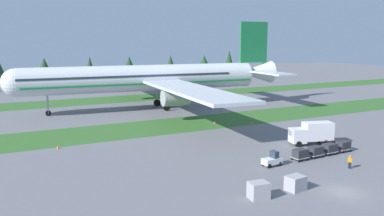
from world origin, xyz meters
The scene contains 17 objects.
ground_plane centered at (0.00, 0.00, 0.00)m, with size 400.00×400.00×0.00m, color slate.
grass_strip_near centered at (0.00, 40.15, 0.00)m, with size 320.00×13.56×0.01m, color #336028.
grass_strip_far centered at (0.00, 79.26, 0.00)m, with size 320.00×13.56×0.01m, color #336028.
airliner centered at (1.93, 59.51, 7.55)m, with size 65.95×81.02×21.08m.
baggage_tug centered at (-0.94, 10.84, 0.81)m, with size 2.66×1.43×1.97m.
cargo_dolly_lead centered at (4.08, 11.09, 0.92)m, with size 2.27×1.61×1.55m.
cargo_dolly_second centered at (6.97, 11.23, 0.92)m, with size 2.27×1.61×1.55m.
cargo_dolly_third centered at (9.87, 11.38, 0.92)m, with size 2.27×1.61×1.55m.
cargo_dolly_fourth centered at (12.77, 11.52, 0.92)m, with size 2.27×1.61×1.55m.
catering_truck centered at (11.54, 16.64, 1.95)m, with size 7.32×4.30×3.58m.
ground_crew_marshaller centered at (7.24, 5.42, 0.95)m, with size 0.36×0.55×1.74m.
uld_container_0 centered at (-9.16, 2.77, 0.88)m, with size 2.00×1.60×1.75m, color #A3A3A8.
uld_container_1 centered at (-4.14, 2.82, 0.80)m, with size 2.00×1.60×1.61m, color #A3A3A8.
taxiway_marker_0 centered at (-24.50, 32.52, 0.32)m, with size 0.44×0.44×0.63m, color orange.
taxiway_marker_1 centered at (6.37, 38.00, 0.30)m, with size 0.44×0.44×0.59m, color orange.
taxiway_marker_2 centered at (12.08, 33.21, 0.34)m, with size 0.44×0.44×0.68m, color orange.
distant_tree_line centered at (-5.14, 117.21, 6.98)m, with size 164.41×10.46×12.25m.
Camera 1 is at (-33.43, -29.07, 16.18)m, focal length 37.38 mm.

